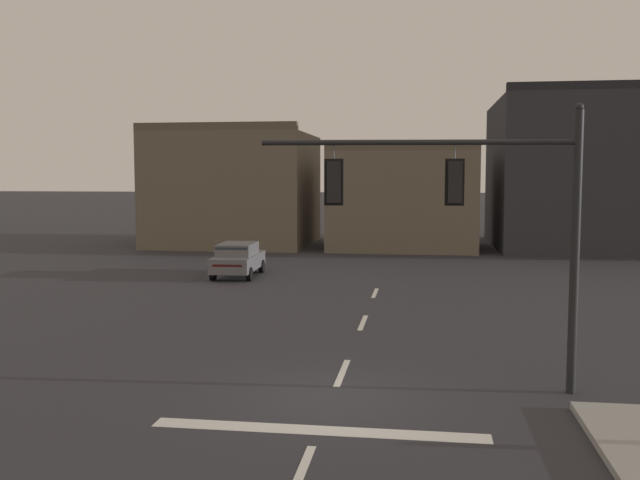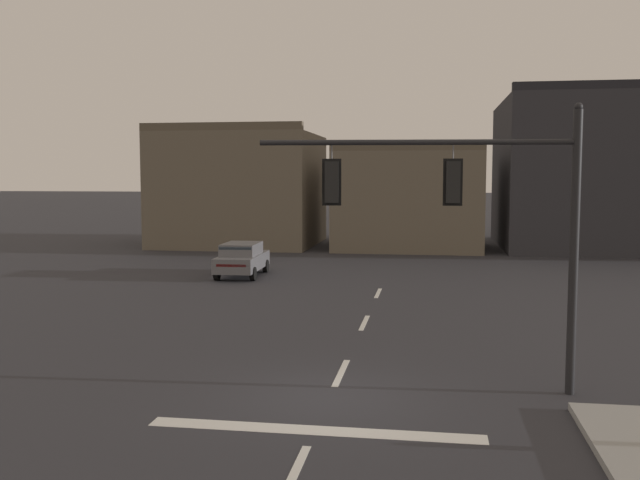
# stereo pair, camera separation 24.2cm
# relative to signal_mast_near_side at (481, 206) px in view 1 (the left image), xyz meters

# --- Properties ---
(ground_plane) EXTENTS (400.00, 400.00, 0.00)m
(ground_plane) POSITION_rel_signal_mast_near_side_xyz_m (-3.14, -0.92, -4.12)
(ground_plane) COLOR #2B2B30
(stop_bar_paint) EXTENTS (6.40, 0.50, 0.01)m
(stop_bar_paint) POSITION_rel_signal_mast_near_side_xyz_m (-3.14, -2.92, -4.12)
(stop_bar_paint) COLOR silver
(stop_bar_paint) RESTS_ON ground
(lane_centreline) EXTENTS (0.16, 26.40, 0.01)m
(lane_centreline) POSITION_rel_signal_mast_near_side_xyz_m (-3.14, 1.08, -4.12)
(lane_centreline) COLOR silver
(lane_centreline) RESTS_ON ground
(signal_mast_near_side) EXTENTS (6.89, 0.81, 6.33)m
(signal_mast_near_side) POSITION_rel_signal_mast_near_side_xyz_m (0.00, 0.00, 0.00)
(signal_mast_near_side) COLOR black
(signal_mast_near_side) RESTS_ON ground
(car_lot_nearside) EXTENTS (2.03, 4.51, 1.61)m
(car_lot_nearside) POSITION_rel_signal_mast_near_side_xyz_m (-9.95, 17.02, -3.26)
(car_lot_nearside) COLOR slate
(car_lot_nearside) RESTS_ON ground
(building_row) EXTENTS (55.36, 13.42, 10.30)m
(building_row) POSITION_rel_signal_mast_near_side_xyz_m (8.71, 33.17, -0.08)
(building_row) COLOR #665B4C
(building_row) RESTS_ON ground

